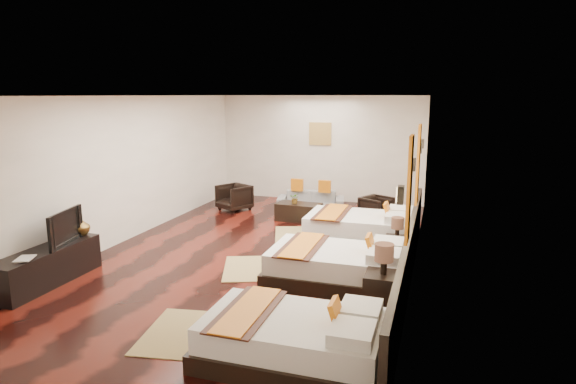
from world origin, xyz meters
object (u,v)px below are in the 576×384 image
(bed_near, at_px, (295,338))
(book, at_px, (17,259))
(tv, at_px, (60,227))
(sofa, at_px, (311,201))
(armchair_left, at_px, (234,197))
(bed_mid, at_px, (339,265))
(coffee_table, at_px, (299,212))
(figurine, at_px, (80,226))
(bed_far, at_px, (362,228))
(nightstand_b, at_px, (396,246))
(table_plant, at_px, (295,198))
(tv_console, at_px, (47,266))
(armchair_right, at_px, (376,209))
(nightstand_a, at_px, (383,288))

(bed_near, height_order, book, bed_near)
(tv, bearing_deg, book, 163.78)
(book, distance_m, sofa, 6.82)
(sofa, distance_m, armchair_left, 1.90)
(bed_mid, height_order, coffee_table, bed_mid)
(figurine, bearing_deg, bed_mid, 8.12)
(bed_far, bearing_deg, book, -135.76)
(bed_near, bearing_deg, nightstand_b, 77.99)
(book, height_order, sofa, book)
(book, xyz_separation_m, table_plant, (2.50, 5.23, -0.04))
(figurine, xyz_separation_m, coffee_table, (2.58, 3.97, -0.51))
(book, xyz_separation_m, armchair_left, (0.77, 5.75, -0.24))
(tv_console, xyz_separation_m, armchair_right, (4.26, 5.24, 0.01))
(bed_mid, xyz_separation_m, book, (-4.20, -1.88, 0.29))
(tv_console, distance_m, armchair_right, 6.75)
(armchair_left, bearing_deg, tv_console, -69.25)
(nightstand_b, bearing_deg, coffee_table, 137.62)
(bed_mid, height_order, nightstand_b, bed_mid)
(tv, distance_m, armchair_left, 5.03)
(figurine, bearing_deg, armchair_left, 80.26)
(tv, distance_m, book, 0.84)
(nightstand_a, bearing_deg, bed_mid, 133.07)
(bed_far, height_order, figurine, figurine)
(bed_near, xyz_separation_m, coffee_table, (-1.62, 5.69, -0.06))
(bed_mid, height_order, table_plant, bed_mid)
(figurine, bearing_deg, sofa, 62.83)
(nightstand_b, height_order, armchair_right, nightstand_b)
(book, bearing_deg, sofa, 67.77)
(bed_mid, relative_size, sofa, 1.30)
(tv, relative_size, sofa, 0.57)
(armchair_right, bearing_deg, bed_mid, -153.26)
(bed_near, relative_size, coffee_table, 1.98)
(nightstand_a, relative_size, figurine, 2.97)
(book, bearing_deg, bed_far, 44.24)
(tv_console, relative_size, figurine, 5.75)
(book, relative_size, sofa, 0.18)
(sofa, relative_size, armchair_right, 2.60)
(figurine, bearing_deg, tv, -84.17)
(nightstand_b, relative_size, tv, 0.85)
(nightstand_b, relative_size, table_plant, 3.17)
(figurine, relative_size, armchair_left, 0.44)
(tv, bearing_deg, armchair_left, -20.85)
(armchair_left, bearing_deg, tv, -69.15)
(nightstand_b, distance_m, armchair_right, 2.75)
(table_plant, bearing_deg, armchair_right, 16.83)
(bed_far, bearing_deg, nightstand_b, -52.94)
(armchair_left, bearing_deg, figurine, -70.66)
(tv, xyz_separation_m, figurine, (-0.05, 0.49, -0.11))
(sofa, xyz_separation_m, armchair_left, (-1.81, -0.56, 0.09))
(bed_far, height_order, table_plant, bed_far)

